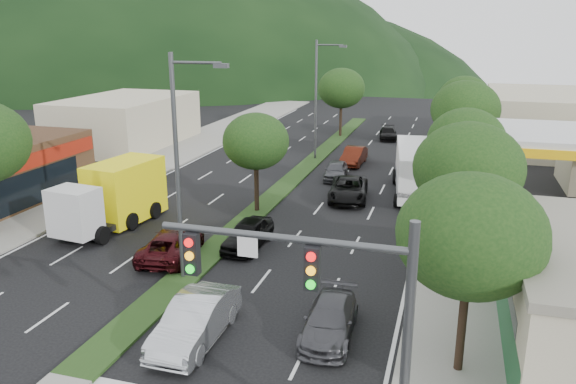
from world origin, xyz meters
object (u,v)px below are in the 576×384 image
(car_queue_f, at_px, (388,133))
(car_queue_e, at_px, (336,170))
(tree_r_c, at_px, (466,141))
(streetlight_mid, at_px, (318,94))
(sedan_silver, at_px, (196,320))
(motorhome, at_px, (415,169))
(traffic_signal, at_px, (339,312))
(tree_med_near, at_px, (256,141))
(car_queue_c, at_px, (354,156))
(tree_r_a, at_px, (471,236))
(tree_r_b, at_px, (468,169))
(tree_med_far, at_px, (341,88))
(streetlight_near, at_px, (181,159))
(suv_maroon, at_px, (172,245))
(car_queue_b, at_px, (330,320))
(box_truck, at_px, (116,197))
(tree_r_e, at_px, (464,98))
(tree_r_d, at_px, (465,110))
(car_queue_d, at_px, (348,189))
(car_queue_a, at_px, (248,234))

(car_queue_f, bearing_deg, car_queue_e, -104.21)
(car_queue_e, bearing_deg, car_queue_f, 78.18)
(tree_r_c, relative_size, streetlight_mid, 0.65)
(sedan_silver, bearing_deg, motorhome, 73.67)
(traffic_signal, bearing_deg, car_queue_e, 101.76)
(tree_med_near, height_order, car_queue_c, tree_med_near)
(traffic_signal, xyz_separation_m, tree_r_a, (2.97, 5.54, 0.17))
(tree_r_b, distance_m, tree_med_near, 13.43)
(sedan_silver, bearing_deg, tree_med_far, 93.77)
(streetlight_near, xyz_separation_m, streetlight_mid, (0.00, 25.00, 0.00))
(tree_r_a, bearing_deg, suv_maroon, 156.10)
(tree_med_far, height_order, suv_maroon, tree_med_far)
(car_queue_b, bearing_deg, motorhome, 82.46)
(box_truck, bearing_deg, car_queue_f, -104.43)
(car_queue_e, distance_m, box_truck, 16.94)
(tree_r_e, bearing_deg, sedan_silver, -104.01)
(traffic_signal, height_order, car_queue_b, traffic_signal)
(tree_r_d, relative_size, tree_med_far, 1.03)
(tree_r_b, relative_size, tree_r_c, 1.07)
(tree_r_a, relative_size, tree_r_e, 0.99)
(suv_maroon, relative_size, car_queue_d, 0.94)
(car_queue_d, bearing_deg, tree_med_near, -147.11)
(suv_maroon, bearing_deg, tree_r_d, -132.29)
(tree_r_d, relative_size, streetlight_near, 0.72)
(traffic_signal, xyz_separation_m, car_queue_d, (-4.09, 23.66, -3.92))
(tree_r_c, distance_m, sedan_silver, 19.39)
(sedan_silver, relative_size, car_queue_b, 1.13)
(traffic_signal, bearing_deg, tree_r_c, 82.15)
(tree_r_d, relative_size, tree_r_e, 1.07)
(traffic_signal, relative_size, tree_r_c, 1.08)
(tree_r_c, height_order, motorhome, tree_r_c)
(streetlight_near, bearing_deg, tree_r_b, 18.73)
(box_truck, bearing_deg, streetlight_near, 149.16)
(tree_r_a, height_order, tree_med_near, tree_r_a)
(sedan_silver, bearing_deg, traffic_signal, -38.71)
(traffic_signal, distance_m, streetlight_near, 13.03)
(suv_maroon, height_order, box_truck, box_truck)
(streetlight_near, distance_m, car_queue_b, 9.24)
(streetlight_mid, bearing_deg, suv_maroon, -94.56)
(tree_med_near, height_order, car_queue_d, tree_med_near)
(streetlight_near, height_order, suv_maroon, streetlight_near)
(tree_r_a, height_order, suv_maroon, tree_r_a)
(car_queue_e, height_order, car_queue_f, car_queue_e)
(car_queue_f, bearing_deg, box_truck, -119.04)
(car_queue_f, bearing_deg, tree_r_b, -85.50)
(streetlight_near, distance_m, car_queue_d, 15.66)
(tree_r_c, distance_m, car_queue_c, 15.32)
(tree_r_e, height_order, motorhome, tree_r_e)
(car_queue_a, bearing_deg, suv_maroon, -141.72)
(traffic_signal, distance_m, car_queue_b, 7.88)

